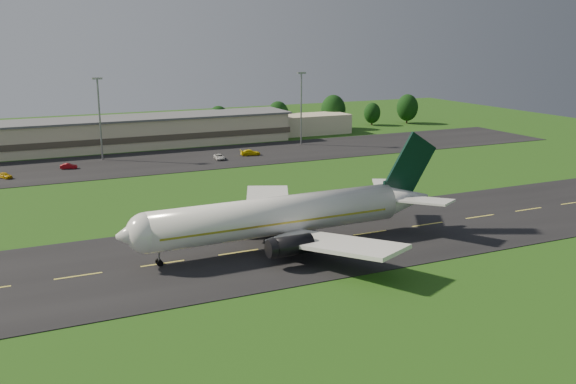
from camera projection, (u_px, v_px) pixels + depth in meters
name	position (u px, v px, depth m)	size (l,w,h in m)	color
ground	(163.00, 264.00, 87.02)	(360.00, 360.00, 0.00)	#1B4010
taxiway	(163.00, 264.00, 87.01)	(220.00, 30.00, 0.10)	black
apron	(87.00, 167.00, 150.44)	(260.00, 30.00, 0.10)	black
airliner	(282.00, 216.00, 93.22)	(51.26, 42.18, 15.57)	white
terminal	(97.00, 135.00, 173.43)	(145.00, 16.00, 8.40)	#C5B796
light_mast_centre	(99.00, 109.00, 156.51)	(2.40, 1.20, 20.35)	gray
light_mast_east	(301.00, 100.00, 179.01)	(2.40, 1.20, 20.35)	gray
tree_line	(197.00, 120.00, 194.10)	(197.64, 9.71, 11.18)	black
service_vehicle_a	(5.00, 175.00, 138.63)	(1.54, 3.84, 1.31)	gold
service_vehicle_b	(69.00, 166.00, 148.50)	(1.32, 3.80, 1.25)	maroon
service_vehicle_c	(219.00, 157.00, 159.68)	(2.17, 4.71, 1.31)	silver
service_vehicle_d	(250.00, 152.00, 165.11)	(2.09, 5.15, 1.50)	yellow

